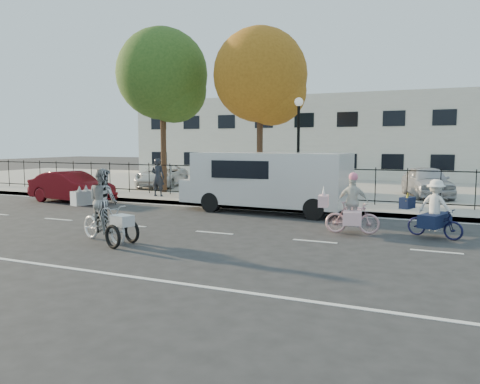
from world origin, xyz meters
The scene contains 20 objects.
ground centered at (0.00, 0.00, 0.00)m, with size 120.00×120.00×0.00m, color #333334.
road_markings centered at (0.00, 0.00, 0.01)m, with size 60.00×9.52×0.01m, color silver, non-canonical shape.
curb centered at (0.00, 5.05, 0.07)m, with size 60.00×0.10×0.15m, color #A8A399.
sidewalk centered at (0.00, 6.10, 0.07)m, with size 60.00×2.20×0.15m, color #A8A399.
parking_lot centered at (0.00, 15.00, 0.07)m, with size 60.00×15.60×0.15m, color #A8A399.
iron_fence centered at (0.00, 7.20, 0.90)m, with size 58.00×0.06×1.50m, color black, non-canonical shape.
building centered at (0.00, 25.00, 3.00)m, with size 34.00×10.00×6.00m, color silver.
lamppost centered at (0.50, 6.80, 3.11)m, with size 0.36×0.36×4.33m.
street_sign centered at (-1.85, 6.80, 1.42)m, with size 0.85×0.06×1.80m.
zebra_trike centered at (-2.15, -2.24, 0.76)m, with size 2.29×1.38×1.96m.
unicorn_bike centered at (3.68, 1.50, 0.66)m, with size 1.80×1.27×1.78m.
bull_bike centered at (5.89, 1.83, 0.65)m, with size 1.79×1.28×1.62m.
white_van centered at (-0.01, 4.50, 1.24)m, with size 6.44×2.47×2.25m.
red_sedan centered at (-9.00, 3.85, 0.68)m, with size 1.45×4.15×1.37m, color #5B0A10.
pedestrian centered at (-6.06, 6.26, 1.04)m, with size 0.65×0.42×1.77m, color black.
lot_car_b centered at (-8.56, 10.43, 0.78)m, with size 2.08×4.50×1.25m, color silver.
lot_car_c centered at (1.18, 9.87, 0.81)m, with size 1.39×4.00×1.32m, color #4A4D51.
lot_car_d centered at (5.40, 11.05, 0.86)m, with size 1.68×4.18×1.42m, color #B8BAC1.
tree_west centered at (-6.71, 8.05, 5.79)m, with size 4.51×4.51×8.27m.
tree_mid centered at (-1.52, 8.01, 5.45)m, with size 4.25×4.25×7.79m.
Camera 1 is at (6.07, -12.04, 2.62)m, focal length 35.00 mm.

